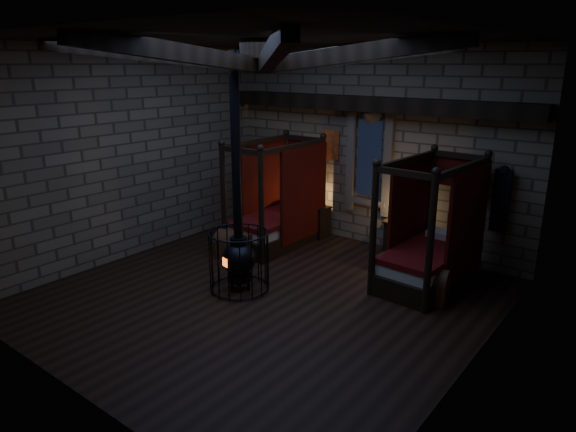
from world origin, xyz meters
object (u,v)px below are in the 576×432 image
Objects in this scene: bed_left at (278,219)px; stove at (239,256)px; bed_right at (430,254)px; trunk_left at (235,246)px; trunk_right at (423,284)px.

stove reaches higher than bed_left.
trunk_left is (-3.65, -1.23, -0.31)m from bed_right.
trunk_left is 1.63m from stove.
bed_left is at bearing -176.01° from bed_right.
stove is (-2.72, -1.64, 0.38)m from trunk_right.
stove is at bearing -159.71° from trunk_right.
stove is (1.15, -1.10, 0.39)m from trunk_left.
bed_left reaches higher than bed_right.
trunk_left is at bearing 147.58° from stove.
stove reaches higher than trunk_right.
bed_left is 3.50m from bed_right.
trunk_left is at bearing 177.16° from trunk_right.
stove reaches higher than bed_right.
trunk_right is at bearing -0.14° from trunk_left.
bed_right is (3.50, 0.03, -0.00)m from bed_left.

